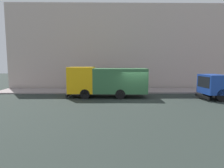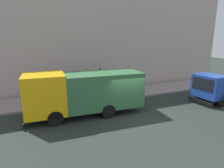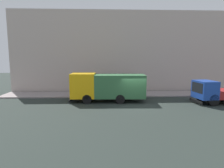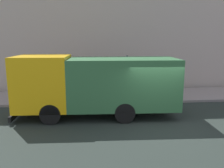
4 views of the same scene
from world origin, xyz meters
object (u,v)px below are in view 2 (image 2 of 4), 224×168
pedestrian_walking (56,90)px  small_flatbed_truck (219,88)px  pedestrian_standing (77,87)px  large_utility_truck (85,91)px  traffic_cone_orange (28,103)px  street_sign_post (100,81)px  pedestrian_third (58,89)px

pedestrian_walking → small_flatbed_truck: bearing=-116.7°
pedestrian_standing → small_flatbed_truck: bearing=87.8°
large_utility_truck → traffic_cone_orange: bearing=56.2°
pedestrian_walking → street_sign_post: 3.60m
pedestrian_walking → pedestrian_third: size_ratio=1.00×
pedestrian_standing → street_sign_post: street_sign_post is taller
street_sign_post → traffic_cone_orange: bearing=84.6°
large_utility_truck → traffic_cone_orange: large_utility_truck is taller
large_utility_truck → street_sign_post: large_utility_truck is taller
pedestrian_standing → street_sign_post: 2.49m
small_flatbed_truck → street_sign_post: (3.41, 8.95, 0.58)m
pedestrian_standing → street_sign_post: bearing=65.3°
small_flatbed_truck → pedestrian_standing: bearing=57.6°
pedestrian_walking → pedestrian_standing: size_ratio=1.08×
pedestrian_third → pedestrian_standing: bearing=54.5°
large_utility_truck → pedestrian_third: (3.56, 1.33, -0.56)m
pedestrian_third → street_sign_post: (-1.46, -3.14, 0.65)m
large_utility_truck → traffic_cone_orange: (2.61, 3.59, -1.17)m
street_sign_post → small_flatbed_truck: bearing=-110.8°
small_flatbed_truck → pedestrian_walking: size_ratio=3.17×
pedestrian_third → traffic_cone_orange: pedestrian_third is taller
large_utility_truck → pedestrian_standing: bearing=-1.3°
pedestrian_standing → pedestrian_third: size_ratio=0.92×
large_utility_truck → traffic_cone_orange: size_ratio=12.77×
large_utility_truck → pedestrian_walking: bearing=27.1°
street_sign_post → pedestrian_standing: bearing=41.2°
large_utility_truck → pedestrian_third: 3.84m
pedestrian_standing → pedestrian_third: (-0.33, 1.57, 0.08)m
small_flatbed_truck → pedestrian_standing: (5.20, 10.52, -0.14)m
pedestrian_walking → traffic_cone_orange: (-0.67, 2.06, -0.62)m
pedestrian_standing → street_sign_post: (-1.79, -1.57, 0.72)m
pedestrian_standing → traffic_cone_orange: bearing=-47.4°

